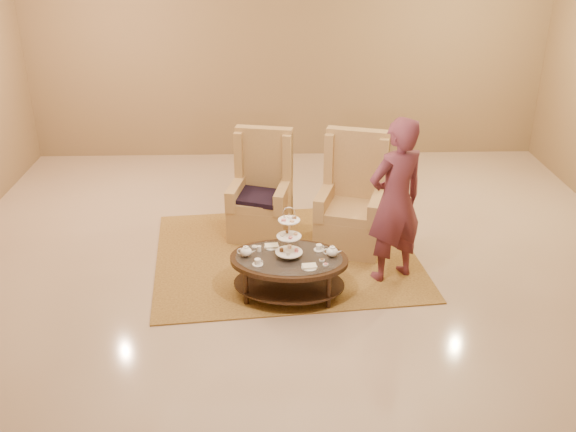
{
  "coord_description": "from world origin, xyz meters",
  "views": [
    {
      "loc": [
        -0.3,
        -5.94,
        3.53
      ],
      "look_at": [
        -0.11,
        0.2,
        0.65
      ],
      "focal_mm": 40.0,
      "sensor_mm": 36.0,
      "label": 1
    }
  ],
  "objects_px": {
    "armchair_right": "(352,209)",
    "person": "(395,201)",
    "armchair_left": "(262,199)",
    "tea_table": "(289,264)"
  },
  "relations": [
    {
      "from": "armchair_left",
      "to": "armchair_right",
      "type": "height_order",
      "value": "armchair_right"
    },
    {
      "from": "armchair_right",
      "to": "person",
      "type": "relative_size",
      "value": 0.76
    },
    {
      "from": "tea_table",
      "to": "person",
      "type": "height_order",
      "value": "person"
    },
    {
      "from": "armchair_left",
      "to": "person",
      "type": "distance_m",
      "value": 1.86
    },
    {
      "from": "tea_table",
      "to": "person",
      "type": "bearing_deg",
      "value": 23.63
    },
    {
      "from": "armchair_left",
      "to": "armchair_right",
      "type": "bearing_deg",
      "value": -7.18
    },
    {
      "from": "person",
      "to": "armchair_left",
      "type": "bearing_deg",
      "value": -65.16
    },
    {
      "from": "armchair_left",
      "to": "person",
      "type": "height_order",
      "value": "person"
    },
    {
      "from": "armchair_right",
      "to": "person",
      "type": "distance_m",
      "value": 0.96
    },
    {
      "from": "armchair_left",
      "to": "armchair_right",
      "type": "relative_size",
      "value": 0.94
    }
  ]
}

